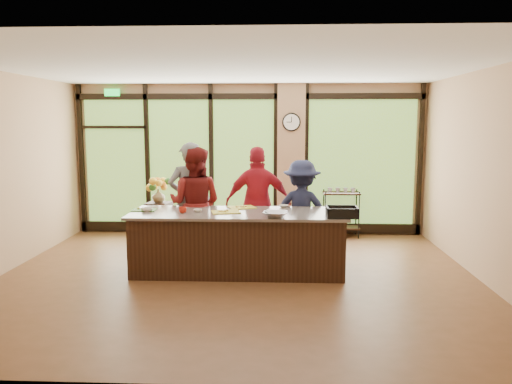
# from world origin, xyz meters

# --- Properties ---
(floor) EXTENTS (7.00, 7.00, 0.00)m
(floor) POSITION_xyz_m (0.00, 0.00, 0.00)
(floor) COLOR brown
(floor) RESTS_ON ground
(ceiling) EXTENTS (7.00, 7.00, 0.00)m
(ceiling) POSITION_xyz_m (0.00, 0.00, 3.00)
(ceiling) COLOR silver
(ceiling) RESTS_ON back_wall
(back_wall) EXTENTS (7.00, 0.00, 7.00)m
(back_wall) POSITION_xyz_m (0.00, 3.00, 1.50)
(back_wall) COLOR tan
(back_wall) RESTS_ON floor
(right_wall) EXTENTS (0.00, 6.00, 6.00)m
(right_wall) POSITION_xyz_m (3.50, 0.00, 1.50)
(right_wall) COLOR tan
(right_wall) RESTS_ON floor
(window_wall) EXTENTS (6.90, 0.12, 3.00)m
(window_wall) POSITION_xyz_m (0.16, 2.95, 1.39)
(window_wall) COLOR tan
(window_wall) RESTS_ON floor
(island_base) EXTENTS (3.10, 1.00, 0.88)m
(island_base) POSITION_xyz_m (0.00, 0.30, 0.44)
(island_base) COLOR black
(island_base) RESTS_ON floor
(countertop) EXTENTS (3.20, 1.10, 0.04)m
(countertop) POSITION_xyz_m (0.00, 0.30, 0.90)
(countertop) COLOR slate
(countertop) RESTS_ON island_base
(wall_clock) EXTENTS (0.36, 0.04, 0.36)m
(wall_clock) POSITION_xyz_m (0.85, 2.87, 2.25)
(wall_clock) COLOR black
(wall_clock) RESTS_ON window_wall
(cook_left) EXTENTS (0.81, 0.65, 1.93)m
(cook_left) POSITION_xyz_m (-0.86, 1.06, 0.97)
(cook_left) COLOR slate
(cook_left) RESTS_ON floor
(cook_midleft) EXTENTS (1.02, 0.86, 1.86)m
(cook_midleft) POSITION_xyz_m (-0.76, 0.99, 0.93)
(cook_midleft) COLOR maroon
(cook_midleft) RESTS_ON floor
(cook_midright) EXTENTS (1.12, 0.53, 1.86)m
(cook_midright) POSITION_xyz_m (0.27, 1.14, 0.93)
(cook_midright) COLOR #AA1A29
(cook_midright) RESTS_ON floor
(cook_right) EXTENTS (1.13, 0.75, 1.64)m
(cook_right) POSITION_xyz_m (0.99, 1.09, 0.82)
(cook_right) COLOR #1B203C
(cook_right) RESTS_ON floor
(roasting_pan) EXTENTS (0.44, 0.34, 0.08)m
(roasting_pan) POSITION_xyz_m (1.50, -0.03, 0.96)
(roasting_pan) COLOR black
(roasting_pan) RESTS_ON countertop
(mixing_bowl) EXTENTS (0.40, 0.40, 0.08)m
(mixing_bowl) POSITION_xyz_m (0.56, -0.10, 0.96)
(mixing_bowl) COLOR silver
(mixing_bowl) RESTS_ON countertop
(cutting_board_left) EXTENTS (0.37, 0.29, 0.01)m
(cutting_board_left) POSITION_xyz_m (-1.44, 0.39, 0.93)
(cutting_board_left) COLOR #46812F
(cutting_board_left) RESTS_ON countertop
(cutting_board_center) EXTENTS (0.48, 0.43, 0.01)m
(cutting_board_center) POSITION_xyz_m (0.03, 0.68, 0.93)
(cutting_board_center) COLOR gold
(cutting_board_center) RESTS_ON countertop
(cutting_board_right) EXTENTS (0.47, 0.40, 0.01)m
(cutting_board_right) POSITION_xyz_m (-0.18, 0.27, 0.93)
(cutting_board_right) COLOR gold
(cutting_board_right) RESTS_ON countertop
(prep_bowl_near) EXTENTS (0.18, 0.18, 0.05)m
(prep_bowl_near) POSITION_xyz_m (-1.37, 0.30, 0.95)
(prep_bowl_near) COLOR silver
(prep_bowl_near) RESTS_ON countertop
(prep_bowl_mid) EXTENTS (0.14, 0.14, 0.04)m
(prep_bowl_mid) POSITION_xyz_m (-0.60, 0.29, 0.94)
(prep_bowl_mid) COLOR silver
(prep_bowl_mid) RESTS_ON countertop
(prep_bowl_far) EXTENTS (0.17, 0.17, 0.03)m
(prep_bowl_far) POSITION_xyz_m (0.68, 0.76, 0.94)
(prep_bowl_far) COLOR silver
(prep_bowl_far) RESTS_ON countertop
(red_ramekin) EXTENTS (0.15, 0.15, 0.09)m
(red_ramekin) POSITION_xyz_m (-0.81, 0.18, 0.97)
(red_ramekin) COLOR red
(red_ramekin) RESTS_ON countertop
(flower_stand) EXTENTS (0.47, 0.47, 0.81)m
(flower_stand) POSITION_xyz_m (-1.56, 1.81, 0.40)
(flower_stand) COLOR black
(flower_stand) RESTS_ON floor
(flower_vase) EXTENTS (0.30, 0.30, 0.24)m
(flower_vase) POSITION_xyz_m (-1.56, 1.81, 0.93)
(flower_vase) COLOR olive
(flower_vase) RESTS_ON flower_stand
(bar_cart) EXTENTS (0.72, 0.41, 0.98)m
(bar_cart) POSITION_xyz_m (1.84, 2.75, 0.59)
(bar_cart) COLOR black
(bar_cart) RESTS_ON floor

